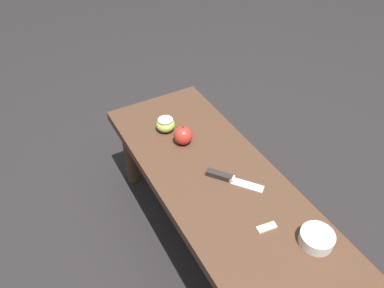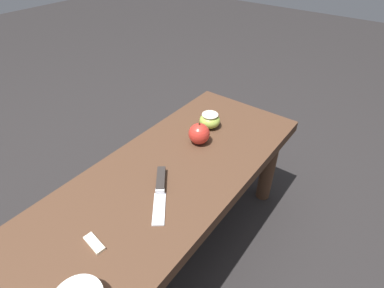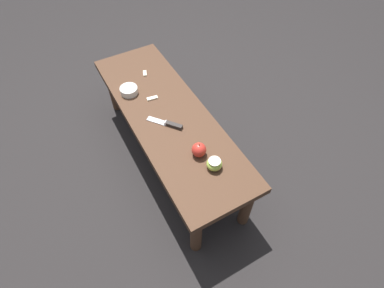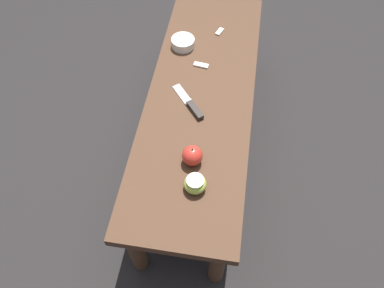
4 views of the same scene
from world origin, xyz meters
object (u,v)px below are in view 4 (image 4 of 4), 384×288
at_px(wooden_bench, 201,102).
at_px(apple_cut, 195,184).
at_px(knife, 192,106).
at_px(apple_whole, 192,156).
at_px(bowl, 183,43).

distance_m(wooden_bench, apple_cut, 0.44).
xyz_separation_m(wooden_bench, knife, (-0.08, 0.03, 0.06)).
relative_size(wooden_bench, apple_whole, 15.96).
xyz_separation_m(wooden_bench, apple_cut, (-0.43, -0.04, 0.08)).
relative_size(knife, apple_cut, 2.33).
bearing_deg(bowl, apple_cut, -166.95).
bearing_deg(apple_cut, bowl, 13.05).
height_order(apple_whole, bowl, apple_whole).
height_order(wooden_bench, apple_whole, apple_whole).
relative_size(apple_whole, bowl, 0.80).
xyz_separation_m(wooden_bench, apple_whole, (-0.33, -0.02, 0.09)).
distance_m(apple_whole, apple_cut, 0.11).
bearing_deg(bowl, wooden_bench, -155.77).
height_order(wooden_bench, knife, knife).
height_order(knife, bowl, bowl).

